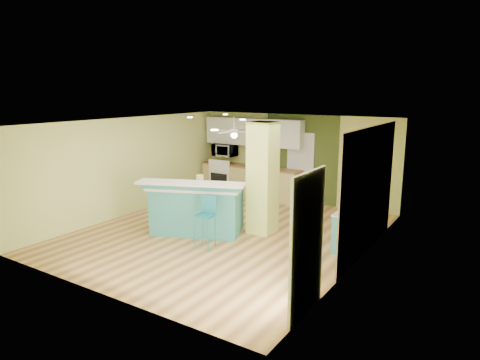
% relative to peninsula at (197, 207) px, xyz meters
% --- Properties ---
extents(floor, '(6.00, 7.00, 0.01)m').
position_rel_peninsula_xyz_m(floor, '(0.59, 0.30, -0.58)').
color(floor, brown).
rests_on(floor, ground).
extents(ceiling, '(6.00, 7.00, 0.01)m').
position_rel_peninsula_xyz_m(ceiling, '(0.59, 0.30, 1.93)').
color(ceiling, white).
rests_on(ceiling, wall_back).
extents(wall_back, '(6.00, 0.01, 2.50)m').
position_rel_peninsula_xyz_m(wall_back, '(0.59, 3.80, 0.67)').
color(wall_back, '#CDD371').
rests_on(wall_back, floor).
extents(wall_front, '(6.00, 0.01, 2.50)m').
position_rel_peninsula_xyz_m(wall_front, '(0.59, -3.21, 0.67)').
color(wall_front, '#CDD371').
rests_on(wall_front, floor).
extents(wall_left, '(0.01, 7.00, 2.50)m').
position_rel_peninsula_xyz_m(wall_left, '(-2.41, 0.30, 0.67)').
color(wall_left, '#CDD371').
rests_on(wall_left, floor).
extents(wall_right, '(0.01, 7.00, 2.50)m').
position_rel_peninsula_xyz_m(wall_right, '(3.60, 0.30, 0.67)').
color(wall_right, '#CDD371').
rests_on(wall_right, floor).
extents(wood_panel, '(0.02, 3.40, 2.50)m').
position_rel_peninsula_xyz_m(wood_panel, '(3.58, 0.90, 0.67)').
color(wood_panel, '#85694C').
rests_on(wood_panel, floor).
extents(olive_accent, '(2.20, 0.02, 2.50)m').
position_rel_peninsula_xyz_m(olive_accent, '(0.79, 3.79, 0.67)').
color(olive_accent, '#3E4C1E').
rests_on(olive_accent, floor).
extents(interior_door, '(0.82, 0.05, 2.00)m').
position_rel_peninsula_xyz_m(interior_door, '(0.79, 3.76, 0.42)').
color(interior_door, silver).
rests_on(interior_door, floor).
extents(french_door, '(0.04, 1.08, 2.10)m').
position_rel_peninsula_xyz_m(french_door, '(3.56, -2.00, 0.47)').
color(french_door, silver).
rests_on(french_door, floor).
extents(column, '(0.55, 0.55, 2.50)m').
position_rel_peninsula_xyz_m(column, '(1.24, 0.80, 0.67)').
color(column, '#D0DD66').
rests_on(column, floor).
extents(kitchen_run, '(3.25, 0.63, 0.94)m').
position_rel_peninsula_xyz_m(kitchen_run, '(-0.71, 3.50, -0.11)').
color(kitchen_run, '#CFBB6C').
rests_on(kitchen_run, floor).
extents(stove, '(0.76, 0.66, 1.08)m').
position_rel_peninsula_xyz_m(stove, '(-1.66, 3.49, -0.12)').
color(stove, white).
rests_on(stove, floor).
extents(upper_cabinets, '(3.20, 0.34, 0.80)m').
position_rel_peninsula_xyz_m(upper_cabinets, '(-0.71, 3.62, 1.37)').
color(upper_cabinets, silver).
rests_on(upper_cabinets, wall_back).
extents(microwave, '(0.70, 0.48, 0.39)m').
position_rel_peninsula_xyz_m(microwave, '(-1.66, 3.50, 0.77)').
color(microwave, white).
rests_on(microwave, wall_back).
extents(ceiling_fan, '(1.41, 1.41, 0.61)m').
position_rel_peninsula_xyz_m(ceiling_fan, '(-0.51, 2.30, 1.50)').
color(ceiling_fan, silver).
rests_on(ceiling_fan, ceiling).
extents(pendant_lamp, '(0.14, 0.14, 0.69)m').
position_rel_peninsula_xyz_m(pendant_lamp, '(3.24, 1.05, 1.30)').
color(pendant_lamp, silver).
rests_on(pendant_lamp, ceiling).
extents(wall_decor, '(0.03, 0.90, 0.70)m').
position_rel_peninsula_xyz_m(wall_decor, '(3.56, 1.10, 0.97)').
color(wall_decor, brown).
rests_on(wall_decor, wood_panel).
extents(peninsula, '(2.51, 1.98, 1.25)m').
position_rel_peninsula_xyz_m(peninsula, '(0.00, 0.00, 0.00)').
color(peninsula, teal).
rests_on(peninsula, floor).
extents(bar_stool, '(0.40, 0.40, 1.08)m').
position_rel_peninsula_xyz_m(bar_stool, '(0.75, -0.63, 0.14)').
color(bar_stool, teal).
rests_on(bar_stool, floor).
extents(side_counter, '(0.53, 1.25, 0.81)m').
position_rel_peninsula_xyz_m(side_counter, '(3.29, 0.96, -0.17)').
color(side_counter, teal).
rests_on(side_counter, floor).
extents(fruit_bowl, '(0.40, 0.40, 0.07)m').
position_rel_peninsula_xyz_m(fruit_bowl, '(-0.37, 3.47, 0.40)').
color(fruit_bowl, '#392717').
rests_on(fruit_bowl, kitchen_run).
extents(canister, '(0.17, 0.17, 0.19)m').
position_rel_peninsula_xyz_m(canister, '(-0.07, 0.22, 0.60)').
color(canister, gold).
rests_on(canister, peninsula).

